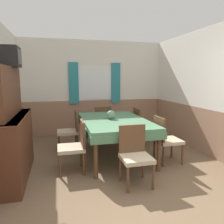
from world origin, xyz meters
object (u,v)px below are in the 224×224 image
at_px(chair_right_near, 165,138).
at_px(vase, 111,115).
at_px(chair_left_far, 71,129).
at_px(chair_head_window, 102,122).
at_px(tv, 10,57).
at_px(chair_head_near, 135,153).
at_px(dining_table, 114,124).
at_px(chair_left_near, 75,145).
at_px(sideboard, 11,132).
at_px(chair_right_far, 142,125).

relative_size(chair_right_near, vase, 4.94).
bearing_deg(chair_left_far, chair_right_near, -124.59).
xyz_separation_m(chair_head_window, tv, (-1.80, -1.54, 1.44)).
relative_size(chair_left_far, tv, 1.89).
distance_m(tv, vase, 2.07).
relative_size(tv, vase, 2.61).
relative_size(chair_head_window, chair_head_near, 1.00).
relative_size(chair_head_near, vase, 4.94).
distance_m(dining_table, chair_left_near, 1.03).
xyz_separation_m(chair_left_near, tv, (-0.96, 0.25, 1.44)).
relative_size(chair_left_near, tv, 1.89).
height_order(dining_table, sideboard, sideboard).
distance_m(chair_head_near, vase, 1.31).
xyz_separation_m(chair_left_far, chair_right_far, (1.67, 0.00, 0.00)).
bearing_deg(chair_head_window, tv, -139.30).
relative_size(chair_head_near, tv, 1.89).
xyz_separation_m(chair_left_far, sideboard, (-0.99, -1.14, 0.27)).
bearing_deg(sideboard, chair_right_near, -0.35).
relative_size(chair_left_far, chair_right_near, 1.00).
relative_size(chair_left_near, chair_left_far, 1.00).
xyz_separation_m(chair_head_near, tv, (-1.80, 0.88, 1.44)).
xyz_separation_m(dining_table, chair_right_far, (0.84, 0.58, -0.19)).
bearing_deg(chair_head_near, dining_table, -90.00).
height_order(chair_left_far, chair_head_window, same).
bearing_deg(sideboard, dining_table, 17.08).
relative_size(chair_right_far, sideboard, 0.50).
xyz_separation_m(chair_head_near, vase, (-0.06, 1.25, 0.38)).
relative_size(chair_left_near, chair_head_window, 1.00).
height_order(dining_table, chair_right_far, chair_right_far).
distance_m(chair_head_window, vase, 1.24).
bearing_deg(vase, tv, -168.10).
xyz_separation_m(chair_right_near, tv, (-2.63, 0.25, 1.44)).
bearing_deg(vase, dining_table, -30.20).
bearing_deg(chair_left_near, chair_head_window, -25.04).
xyz_separation_m(chair_head_window, chair_right_far, (0.84, -0.64, 0.00)).
bearing_deg(chair_right_far, chair_head_window, -127.30).
height_order(chair_head_window, sideboard, sideboard).
height_order(chair_right_near, vase, vase).
relative_size(chair_left_far, chair_right_far, 1.00).
xyz_separation_m(chair_right_far, vase, (-0.90, -0.54, 0.38)).
xyz_separation_m(chair_left_far, vase, (0.78, -0.54, 0.38)).
bearing_deg(chair_right_near, tv, -95.33).
xyz_separation_m(chair_left_far, chair_right_near, (1.67, -1.15, 0.00)).
relative_size(chair_head_window, chair_right_far, 1.00).
height_order(dining_table, chair_left_far, chair_left_far).
xyz_separation_m(chair_left_near, chair_left_far, (0.00, 1.15, 0.00)).
bearing_deg(tv, dining_table, 10.45).
bearing_deg(chair_right_near, chair_left_near, -90.00).
bearing_deg(dining_table, chair_head_window, 90.00).
relative_size(chair_left_far, chair_head_near, 1.00).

